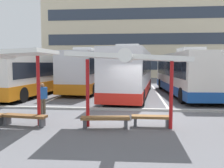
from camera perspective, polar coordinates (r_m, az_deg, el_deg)
name	(u,v)px	position (r m, az deg, el deg)	size (l,w,h in m)	color
ground_plane	(134,116)	(11.73, 5.14, -7.56)	(160.00, 160.00, 0.00)	slate
terminal_building	(136,31)	(47.19, 5.70, 12.21)	(33.07, 10.45, 19.70)	beige
coach_bus_0	(38,75)	(20.72, -16.98, 2.14)	(3.53, 12.00, 3.48)	silver
coach_bus_1	(90,71)	(22.06, -5.19, 2.98)	(3.40, 10.46, 3.81)	silver
coach_bus_2	(131,72)	(19.02, 4.56, 2.74)	(3.80, 12.53, 3.81)	silver
coach_bus_3	(185,73)	(20.12, 16.72, 2.39)	(3.34, 11.74, 3.64)	silver
lane_stripe_0	(27,92)	(22.69, -19.38, -1.72)	(0.16, 14.00, 0.01)	white
lane_stripe_1	(69,92)	(21.37, -10.10, -1.92)	(0.16, 14.00, 0.01)	white
lane_stripe_2	(112,93)	(20.66, 0.10, -2.07)	(0.16, 14.00, 0.01)	white
lane_stripe_3	(158,93)	(20.64, 10.67, -2.17)	(0.16, 14.00, 0.01)	white
lane_stripe_4	(204,94)	(21.32, 20.91, -2.19)	(0.16, 14.00, 0.01)	white
bench_1	(24,117)	(10.53, -19.89, -7.40)	(1.90, 0.64, 0.45)	brown
waiting_shelter_1	(129,59)	(9.15, 3.95, 5.97)	(4.27, 4.86, 2.95)	red
bench_2	(105,119)	(9.56, -1.58, -8.34)	(1.93, 0.65, 0.45)	brown
bench_3	(151,119)	(9.87, 9.23, -8.03)	(1.57, 0.42, 0.45)	brown
platform_kerb	(134,109)	(13.08, 5.20, -5.98)	(44.00, 0.24, 0.12)	#ADADA8
waiting_passenger_0	(42,96)	(12.57, -16.04, -2.83)	(0.49, 0.45, 1.54)	brown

